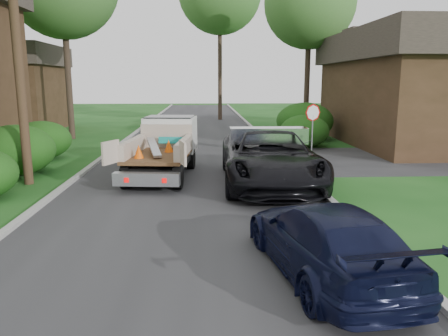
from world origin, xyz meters
TOP-DOWN VIEW (x-y plane):
  - ground at (0.00, 0.00)m, footprint 120.00×120.00m
  - road at (0.00, 10.00)m, footprint 8.00×90.00m
  - curb_left at (-4.10, 10.00)m, footprint 0.20×90.00m
  - curb_right at (4.10, 10.00)m, footprint 0.20×90.00m
  - stop_sign at (5.20, 9.00)m, footprint 0.71×0.32m
  - utility_pole at (-5.48, 4.98)m, footprint 2.42×1.25m
  - house_left_far at (-13.50, 22.00)m, footprint 7.56×7.56m
  - house_right at (13.00, 14.00)m, footprint 9.72×12.96m
  - hedge_left_b at (-6.50, 6.50)m, footprint 2.86×2.86m
  - hedge_left_c at (-6.80, 10.00)m, footprint 2.60×2.60m
  - hedge_right_a at (5.80, 13.00)m, footprint 2.60×2.60m
  - hedge_right_b at (6.50, 16.00)m, footprint 3.38×3.38m
  - tree_right_far at (7.50, 20.00)m, footprint 6.00×6.00m
  - flatbed_truck at (-0.97, 6.72)m, footprint 2.80×5.66m
  - black_pickup at (2.66, 4.50)m, footprint 3.25×6.73m
  - navy_suv at (2.60, -2.50)m, footprint 2.52×4.79m

SIDE VIEW (x-z plane):
  - ground at x=0.00m, z-range 0.00..0.00m
  - road at x=0.00m, z-range -0.01..0.01m
  - curb_left at x=-4.10m, z-range 0.00..0.12m
  - curb_right at x=4.10m, z-range 0.00..0.12m
  - navy_suv at x=2.60m, z-range 0.00..1.32m
  - hedge_left_c at x=-6.80m, z-range 0.00..1.70m
  - hedge_right_a at x=5.80m, z-range 0.00..1.70m
  - black_pickup at x=2.66m, z-range 0.00..1.85m
  - hedge_left_b at x=-6.50m, z-range 0.00..1.87m
  - hedge_right_b at x=6.50m, z-range 0.00..2.21m
  - flatbed_truck at x=-0.97m, z-range 0.09..2.16m
  - stop_sign at x=5.20m, z-range 0.54..3.02m
  - house_left_far at x=-13.50m, z-range 0.05..6.05m
  - house_right at x=13.00m, z-range 0.06..6.26m
  - utility_pole at x=-5.48m, z-range 0.17..10.17m
  - tree_right_far at x=7.50m, z-range 2.73..14.23m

